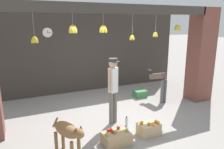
{
  "coord_description": "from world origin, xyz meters",
  "views": [
    {
      "loc": [
        -2.47,
        -5.03,
        2.62
      ],
      "look_at": [
        0.0,
        0.42,
        1.16
      ],
      "focal_mm": 35.0,
      "sensor_mm": 36.0,
      "label": 1
    }
  ],
  "objects_px": {
    "worker_stooping": "(159,81)",
    "wall_clock": "(47,33)",
    "produce_box_green": "(140,94)",
    "water_bottle": "(127,122)",
    "fruit_crate_apples": "(116,138)",
    "dog": "(68,132)",
    "fruit_crate_oranges": "(149,129)",
    "shopkeeper": "(113,85)"
  },
  "relations": [
    {
      "from": "shopkeeper",
      "to": "worker_stooping",
      "type": "bearing_deg",
      "value": -178.6
    },
    {
      "from": "dog",
      "to": "shopkeeper",
      "type": "bearing_deg",
      "value": 101.64
    },
    {
      "from": "worker_stooping",
      "to": "shopkeeper",
      "type": "bearing_deg",
      "value": -172.15
    },
    {
      "from": "dog",
      "to": "fruit_crate_oranges",
      "type": "distance_m",
      "value": 1.96
    },
    {
      "from": "dog",
      "to": "fruit_crate_oranges",
      "type": "height_order",
      "value": "dog"
    },
    {
      "from": "dog",
      "to": "shopkeeper",
      "type": "distance_m",
      "value": 1.79
    },
    {
      "from": "fruit_crate_apples",
      "to": "water_bottle",
      "type": "bearing_deg",
      "value": 47.1
    },
    {
      "from": "worker_stooping",
      "to": "water_bottle",
      "type": "height_order",
      "value": "worker_stooping"
    },
    {
      "from": "produce_box_green",
      "to": "fruit_crate_apples",
      "type": "bearing_deg",
      "value": -130.71
    },
    {
      "from": "fruit_crate_oranges",
      "to": "produce_box_green",
      "type": "relative_size",
      "value": 1.17
    },
    {
      "from": "fruit_crate_apples",
      "to": "produce_box_green",
      "type": "relative_size",
      "value": 1.38
    },
    {
      "from": "fruit_crate_apples",
      "to": "fruit_crate_oranges",
      "type": "bearing_deg",
      "value": 3.04
    },
    {
      "from": "worker_stooping",
      "to": "wall_clock",
      "type": "relative_size",
      "value": 2.93
    },
    {
      "from": "worker_stooping",
      "to": "fruit_crate_apples",
      "type": "bearing_deg",
      "value": -157.96
    },
    {
      "from": "fruit_crate_oranges",
      "to": "water_bottle",
      "type": "distance_m",
      "value": 0.66
    },
    {
      "from": "dog",
      "to": "shopkeeper",
      "type": "relative_size",
      "value": 0.56
    },
    {
      "from": "fruit_crate_oranges",
      "to": "dog",
      "type": "bearing_deg",
      "value": -178.32
    },
    {
      "from": "water_bottle",
      "to": "shopkeeper",
      "type": "bearing_deg",
      "value": 127.18
    },
    {
      "from": "produce_box_green",
      "to": "wall_clock",
      "type": "xyz_separation_m",
      "value": [
        -2.84,
        1.48,
        2.13
      ]
    },
    {
      "from": "water_bottle",
      "to": "fruit_crate_oranges",
      "type": "bearing_deg",
      "value": -65.65
    },
    {
      "from": "shopkeeper",
      "to": "produce_box_green",
      "type": "relative_size",
      "value": 4.03
    },
    {
      "from": "shopkeeper",
      "to": "fruit_crate_apples",
      "type": "bearing_deg",
      "value": 48.03
    },
    {
      "from": "dog",
      "to": "wall_clock",
      "type": "xyz_separation_m",
      "value": [
        0.3,
        3.92,
        1.72
      ]
    },
    {
      "from": "water_bottle",
      "to": "wall_clock",
      "type": "height_order",
      "value": "wall_clock"
    },
    {
      "from": "produce_box_green",
      "to": "water_bottle",
      "type": "height_order",
      "value": "water_bottle"
    },
    {
      "from": "fruit_crate_oranges",
      "to": "wall_clock",
      "type": "bearing_deg",
      "value": 112.76
    },
    {
      "from": "dog",
      "to": "fruit_crate_oranges",
      "type": "bearing_deg",
      "value": 68.87
    },
    {
      "from": "shopkeeper",
      "to": "wall_clock",
      "type": "xyz_separation_m",
      "value": [
        -1.11,
        2.95,
        1.22
      ]
    },
    {
      "from": "fruit_crate_apples",
      "to": "wall_clock",
      "type": "relative_size",
      "value": 1.7
    },
    {
      "from": "worker_stooping",
      "to": "wall_clock",
      "type": "bearing_deg",
      "value": 131.96
    },
    {
      "from": "water_bottle",
      "to": "wall_clock",
      "type": "distance_m",
      "value": 4.12
    },
    {
      "from": "shopkeeper",
      "to": "produce_box_green",
      "type": "xyz_separation_m",
      "value": [
        1.73,
        1.47,
        -0.92
      ]
    },
    {
      "from": "fruit_crate_oranges",
      "to": "water_bottle",
      "type": "bearing_deg",
      "value": 114.35
    },
    {
      "from": "fruit_crate_apples",
      "to": "shopkeeper",
      "type": "bearing_deg",
      "value": 69.36
    },
    {
      "from": "water_bottle",
      "to": "fruit_crate_apples",
      "type": "bearing_deg",
      "value": -132.9
    },
    {
      "from": "shopkeeper",
      "to": "fruit_crate_apples",
      "type": "relative_size",
      "value": 2.92
    },
    {
      "from": "shopkeeper",
      "to": "fruit_crate_oranges",
      "type": "bearing_deg",
      "value": 97.82
    },
    {
      "from": "shopkeeper",
      "to": "fruit_crate_apples",
      "type": "height_order",
      "value": "shopkeeper"
    },
    {
      "from": "fruit_crate_oranges",
      "to": "produce_box_green",
      "type": "height_order",
      "value": "fruit_crate_oranges"
    },
    {
      "from": "produce_box_green",
      "to": "dog",
      "type": "bearing_deg",
      "value": -142.17
    },
    {
      "from": "shopkeeper",
      "to": "fruit_crate_apples",
      "type": "xyz_separation_m",
      "value": [
        -0.36,
        -0.96,
        -0.9
      ]
    },
    {
      "from": "shopkeeper",
      "to": "worker_stooping",
      "type": "relative_size",
      "value": 1.69
    }
  ]
}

